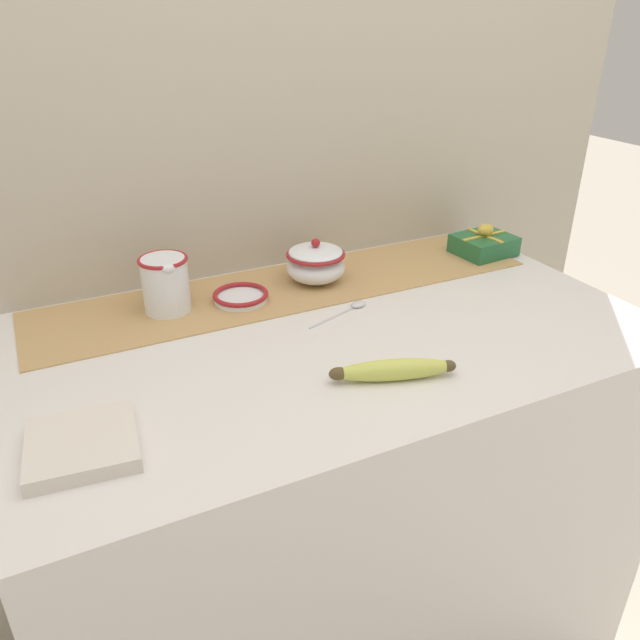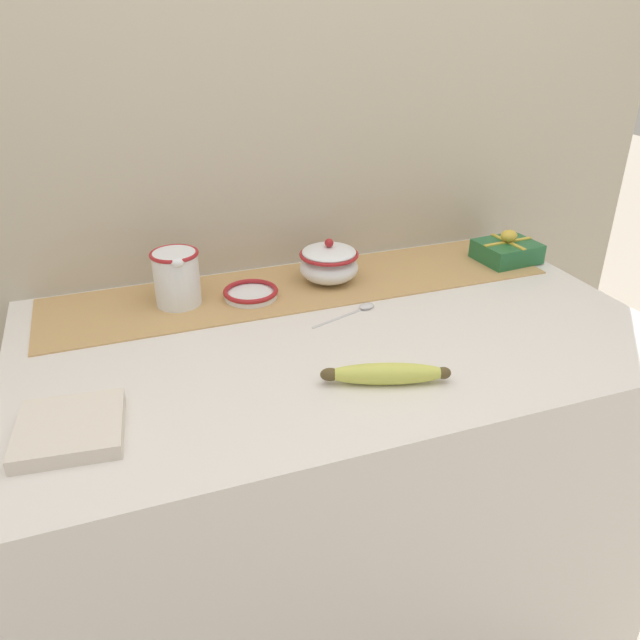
# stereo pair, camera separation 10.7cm
# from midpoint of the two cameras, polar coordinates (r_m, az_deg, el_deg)

# --- Properties ---
(ground_plane) EXTENTS (12.00, 12.00, 0.00)m
(ground_plane) POSITION_cam_midpoint_polar(r_m,az_deg,el_deg) (1.84, -0.80, -27.10)
(ground_plane) COLOR gray
(countertop) EXTENTS (1.23, 0.72, 0.92)m
(countertop) POSITION_cam_midpoint_polar(r_m,az_deg,el_deg) (1.49, -0.92, -16.73)
(countertop) COLOR silver
(countertop) RESTS_ON ground_plane
(back_wall) EXTENTS (2.03, 0.04, 2.40)m
(back_wall) POSITION_cam_midpoint_polar(r_m,az_deg,el_deg) (1.46, -7.79, 15.25)
(back_wall) COLOR #B7AD99
(back_wall) RESTS_ON ground_plane
(table_runner) EXTENTS (1.13, 0.26, 0.00)m
(table_runner) POSITION_cam_midpoint_polar(r_m,az_deg,el_deg) (1.40, -4.97, 3.00)
(table_runner) COLOR tan
(table_runner) RESTS_ON countertop
(cream_pitcher) EXTENTS (0.10, 0.12, 0.12)m
(cream_pitcher) POSITION_cam_midpoint_polar(r_m,az_deg,el_deg) (1.31, -16.25, 3.29)
(cream_pitcher) COLOR white
(cream_pitcher) RESTS_ON countertop
(sugar_bowl) EXTENTS (0.13, 0.13, 0.10)m
(sugar_bowl) POSITION_cam_midpoint_polar(r_m,az_deg,el_deg) (1.41, -2.58, 5.18)
(sugar_bowl) COLOR white
(sugar_bowl) RESTS_ON countertop
(small_dish) EXTENTS (0.12, 0.12, 0.02)m
(small_dish) POSITION_cam_midpoint_polar(r_m,az_deg,el_deg) (1.34, -9.53, 2.09)
(small_dish) COLOR white
(small_dish) RESTS_ON countertop
(banana) EXTENTS (0.22, 0.10, 0.04)m
(banana) POSITION_cam_midpoint_polar(r_m,az_deg,el_deg) (1.06, 3.83, -4.65)
(banana) COLOR #CCD156
(banana) RESTS_ON countertop
(spoon) EXTENTS (0.16, 0.07, 0.01)m
(spoon) POSITION_cam_midpoint_polar(r_m,az_deg,el_deg) (1.30, 0.83, 1.22)
(spoon) COLOR silver
(spoon) RESTS_ON countertop
(napkin_stack) EXTENTS (0.17, 0.17, 0.02)m
(napkin_stack) POSITION_cam_midpoint_polar(r_m,az_deg,el_deg) (0.98, -23.89, -10.47)
(napkin_stack) COLOR silver
(napkin_stack) RESTS_ON countertop
(gift_box) EXTENTS (0.15, 0.13, 0.08)m
(gift_box) POSITION_cam_midpoint_polar(r_m,az_deg,el_deg) (1.62, 12.93, 6.77)
(gift_box) COLOR #236638
(gift_box) RESTS_ON countertop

